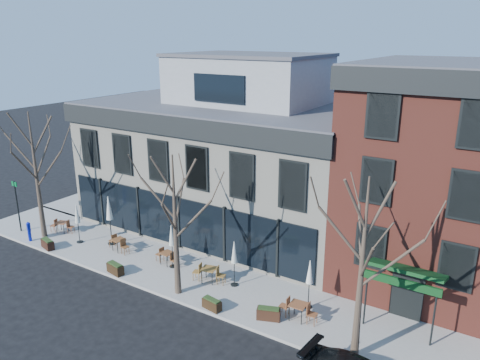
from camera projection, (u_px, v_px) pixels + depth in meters
The scene contains 24 objects.
ground at pixel (181, 251), 27.89m from camera, with size 120.00×120.00×0.00m, color black.
sidewalk_front at pixel (203, 280), 24.47m from camera, with size 33.50×4.70×0.15m, color gray.
sidewalk_side at pixel (121, 191), 38.45m from camera, with size 4.50×12.00×0.15m, color gray.
corner_building at pixel (229, 157), 30.52m from camera, with size 18.39×10.39×11.10m.
red_brick_building at pixel (441, 174), 23.56m from camera, with size 8.20×11.78×11.18m.
tree_corner at pixel (36, 174), 28.38m from camera, with size 3.93×3.98×7.92m.
tree_mid at pixel (175, 224), 22.07m from camera, with size 3.50×3.55×7.04m.
tree_right at pixel (362, 269), 17.39m from camera, with size 3.72×3.77×7.48m.
sign_pole at pixel (17, 203), 29.82m from camera, with size 0.50×0.10×3.40m.
call_box at pixel (29, 231), 28.74m from camera, with size 0.25×0.25×1.27m.
cafe_set_0 at pixel (62, 226), 30.07m from camera, with size 1.65×0.94×0.85m.
cafe_set_2 at pixel (119, 243), 27.51m from camera, with size 1.73×0.79×0.89m.
cafe_set_3 at pixel (167, 257), 25.88m from camera, with size 1.66×0.72×0.86m.
cafe_set_4 at pixel (209, 273), 24.02m from camera, with size 1.83×0.87×0.94m.
cafe_set_5 at pixel (298, 310), 20.83m from camera, with size 1.83×0.77×0.95m.
umbrella_0 at pixel (77, 216), 28.21m from camera, with size 0.39×0.39×2.46m.
umbrella_1 at pixel (109, 211), 27.87m from camera, with size 0.49×0.49×3.05m.
umbrella_2 at pixel (172, 237), 25.18m from camera, with size 0.40×0.40×2.49m.
umbrella_3 at pixel (234, 255), 23.31m from camera, with size 0.39×0.39×2.42m.
umbrella_4 at pixel (310, 275), 21.39m from camera, with size 0.39×0.39×2.43m.
planter_0 at pixel (48, 244), 27.84m from camera, with size 1.10×0.64×0.58m.
planter_1 at pixel (115, 268), 24.92m from camera, with size 1.10×0.58×0.58m.
planter_2 at pixel (212, 304), 21.68m from camera, with size 1.00×0.52×0.53m.
planter_3 at pixel (269, 313), 20.90m from camera, with size 1.13×0.76×0.59m.
Camera 1 is at (16.55, -19.51, 12.38)m, focal length 35.00 mm.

